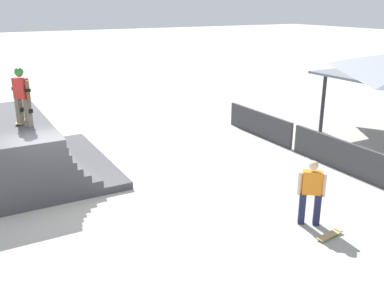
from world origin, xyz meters
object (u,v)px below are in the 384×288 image
Objects in this scene: skateboard_on_deck at (21,122)px; bystander_walking at (311,190)px; skater_on_deck at (21,93)px; skateboard_on_ground at (330,234)px.

skateboard_on_deck is 8.85m from bystander_walking.
skater_on_deck is 8.72m from bystander_walking.
bystander_walking reaches higher than skateboard_on_ground.
skater_on_deck reaches higher than bystander_walking.
skater_on_deck reaches higher than skateboard_on_ground.
skater_on_deck is 2.14× the size of skateboard_on_ground.
skater_on_deck is 1.01× the size of bystander_walking.
skater_on_deck is at bearing 36.68° from skateboard_on_deck.
skateboard_on_ground is at bearing 7.30° from skater_on_deck.
skater_on_deck is 2.28× the size of skateboard_on_deck.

